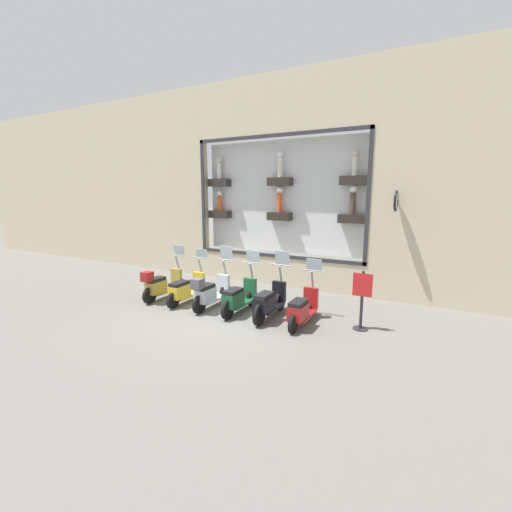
% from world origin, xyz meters
% --- Properties ---
extents(ground_plane, '(120.00, 120.00, 0.00)m').
position_xyz_m(ground_plane, '(0.00, 0.00, 0.00)').
color(ground_plane, '#66635E').
extents(building_facade, '(1.22, 36.00, 7.09)m').
position_xyz_m(building_facade, '(3.60, -0.00, 3.59)').
color(building_facade, beige).
rests_on(building_facade, ground_plane).
extents(scooter_red_0, '(1.79, 0.61, 1.54)m').
position_xyz_m(scooter_red_0, '(0.32, -2.18, 0.41)').
color(scooter_red_0, black).
rests_on(scooter_red_0, ground_plane).
extents(scooter_black_1, '(1.81, 0.60, 1.68)m').
position_xyz_m(scooter_black_1, '(0.34, -1.26, 0.45)').
color(scooter_black_1, black).
rests_on(scooter_black_1, ground_plane).
extents(scooter_green_2, '(1.80, 0.60, 1.63)m').
position_xyz_m(scooter_green_2, '(0.33, -0.35, 0.44)').
color(scooter_green_2, black).
rests_on(scooter_green_2, ground_plane).
extents(scooter_silver_3, '(1.80, 0.60, 1.69)m').
position_xyz_m(scooter_silver_3, '(0.27, 0.56, 0.48)').
color(scooter_silver_3, black).
rests_on(scooter_silver_3, ground_plane).
extents(scooter_yellow_4, '(1.79, 0.60, 1.53)m').
position_xyz_m(scooter_yellow_4, '(0.33, 1.48, 0.42)').
color(scooter_yellow_4, black).
rests_on(scooter_yellow_4, ground_plane).
extents(scooter_olive_5, '(1.80, 0.61, 1.57)m').
position_xyz_m(scooter_olive_5, '(0.27, 2.39, 0.47)').
color(scooter_olive_5, black).
rests_on(scooter_olive_5, ground_plane).
extents(shop_sign_post, '(0.36, 0.45, 1.43)m').
position_xyz_m(shop_sign_post, '(0.74, -3.52, 0.75)').
color(shop_sign_post, '#232326').
rests_on(shop_sign_post, ground_plane).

